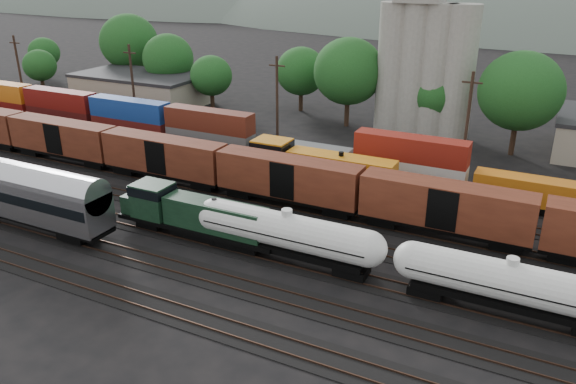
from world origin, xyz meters
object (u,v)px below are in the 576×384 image
at_px(tank_car_a, 287,233).
at_px(green_locomotive, 189,213).
at_px(grain_silo, 425,55).
at_px(orange_locomotive, 312,167).

bearing_deg(tank_car_a, green_locomotive, 180.00).
height_order(green_locomotive, grain_silo, grain_silo).
xyz_separation_m(green_locomotive, orange_locomotive, (5.17, 15.00, 0.31)).
xyz_separation_m(tank_car_a, grain_silo, (0.30, 41.00, 8.64)).
bearing_deg(orange_locomotive, grain_silo, 79.44).
bearing_deg(grain_silo, tank_car_a, -90.42).
xyz_separation_m(orange_locomotive, grain_silo, (4.85, 26.00, 8.53)).
height_order(orange_locomotive, grain_silo, grain_silo).
bearing_deg(green_locomotive, grain_silo, 76.27).
height_order(green_locomotive, tank_car_a, tank_car_a).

